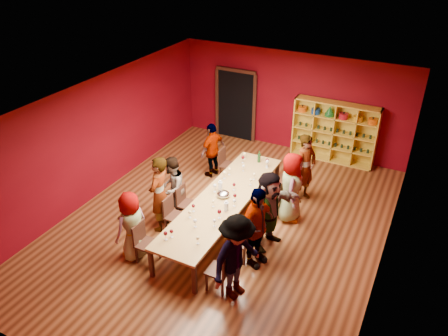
# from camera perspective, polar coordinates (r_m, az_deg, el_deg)

# --- Properties ---
(room_shell) EXTENTS (7.10, 9.10, 3.04)m
(room_shell) POSITION_cam_1_polar(r_m,az_deg,el_deg) (9.50, -0.07, -0.14)
(room_shell) COLOR #552C16
(room_shell) RESTS_ON ground
(tasting_table) EXTENTS (1.10, 4.50, 0.75)m
(tasting_table) POSITION_cam_1_polar(r_m,az_deg,el_deg) (9.92, -0.07, -4.15)
(tasting_table) COLOR #A58044
(tasting_table) RESTS_ON ground
(doorway) EXTENTS (1.40, 0.17, 2.30)m
(doorway) POSITION_cam_1_polar(r_m,az_deg,el_deg) (13.98, 1.62, 8.28)
(doorway) COLOR black
(doorway) RESTS_ON ground
(shelving_unit) EXTENTS (2.40, 0.40, 1.80)m
(shelving_unit) POSITION_cam_1_polar(r_m,az_deg,el_deg) (13.00, 14.25, 4.96)
(shelving_unit) COLOR gold
(shelving_unit) RESTS_ON ground
(chair_person_left_0) EXTENTS (0.42, 0.42, 0.89)m
(chair_person_left_0) POSITION_cam_1_polar(r_m,az_deg,el_deg) (9.22, -10.41, -9.31)
(chair_person_left_0) COLOR black
(chair_person_left_0) RESTS_ON ground
(person_left_0) EXTENTS (0.58, 0.84, 1.56)m
(person_left_0) POSITION_cam_1_polar(r_m,az_deg,el_deg) (9.19, -11.95, -7.41)
(person_left_0) COLOR #506CA5
(person_left_0) RESTS_ON ground
(chair_person_left_1) EXTENTS (0.42, 0.42, 0.89)m
(chair_person_left_1) POSITION_cam_1_polar(r_m,az_deg,el_deg) (9.91, -6.73, -5.88)
(chair_person_left_1) COLOR black
(chair_person_left_1) RESTS_ON ground
(person_left_1) EXTENTS (0.59, 0.74, 1.83)m
(person_left_1) POSITION_cam_1_polar(r_m,az_deg,el_deg) (9.83, -8.45, -3.38)
(person_left_1) COLOR #516CA8
(person_left_1) RESTS_ON ground
(chair_person_left_2) EXTENTS (0.42, 0.42, 0.89)m
(chair_person_left_2) POSITION_cam_1_polar(r_m,az_deg,el_deg) (10.27, -5.12, -4.35)
(chair_person_left_2) COLOR black
(chair_person_left_2) RESTS_ON ground
(person_left_2) EXTENTS (0.59, 0.83, 1.55)m
(person_left_2) POSITION_cam_1_polar(r_m,az_deg,el_deg) (10.27, -6.78, -2.56)
(person_left_2) COLOR white
(person_left_2) RESTS_ON ground
(chair_person_left_4) EXTENTS (0.42, 0.42, 0.89)m
(chair_person_left_4) POSITION_cam_1_polar(r_m,az_deg,el_deg) (11.84, 0.21, 0.75)
(chair_person_left_4) COLOR black
(chair_person_left_4) RESTS_ON ground
(person_left_4) EXTENTS (0.61, 0.98, 1.56)m
(person_left_4) POSITION_cam_1_polar(r_m,az_deg,el_deg) (11.87, -1.51, 2.37)
(person_left_4) COLOR silver
(person_left_4) RESTS_ON ground
(chair_person_right_0) EXTENTS (0.42, 0.42, 0.89)m
(chair_person_right_0) POSITION_cam_1_polar(r_m,az_deg,el_deg) (8.44, -0.22, -13.09)
(chair_person_right_0) COLOR black
(chair_person_right_0) RESTS_ON ground
(person_right_0) EXTENTS (0.78, 1.25, 1.79)m
(person_right_0) POSITION_cam_1_polar(r_m,az_deg,el_deg) (8.07, 1.66, -11.63)
(person_right_0) COLOR silver
(person_right_0) RESTS_ON ground
(chair_person_right_1) EXTENTS (0.42, 0.42, 0.89)m
(chair_person_right_1) POSITION_cam_1_polar(r_m,az_deg,el_deg) (9.10, 2.61, -9.36)
(chair_person_right_1) COLOR black
(chair_person_right_1) RESTS_ON ground
(person_right_1) EXTENTS (0.74, 1.14, 1.80)m
(person_right_1) POSITION_cam_1_polar(r_m,az_deg,el_deg) (8.77, 4.18, -7.76)
(person_right_1) COLOR white
(person_right_1) RESTS_ON ground
(chair_person_right_2) EXTENTS (0.42, 0.42, 0.89)m
(chair_person_right_2) POSITION_cam_1_polar(r_m,az_deg,el_deg) (9.58, 4.28, -7.11)
(chair_person_right_2) COLOR black
(chair_person_right_2) RESTS_ON ground
(person_right_2) EXTENTS (0.92, 1.74, 1.80)m
(person_right_2) POSITION_cam_1_polar(r_m,az_deg,el_deg) (9.27, 5.83, -5.52)
(person_right_2) COLOR #5E84C3
(person_right_2) RESTS_ON ground
(chair_person_right_3) EXTENTS (0.42, 0.42, 0.89)m
(chair_person_right_3) POSITION_cam_1_polar(r_m,az_deg,el_deg) (10.46, 6.73, -3.76)
(chair_person_right_3) COLOR black
(chair_person_right_3) RESTS_ON ground
(person_right_3) EXTENTS (0.69, 0.94, 1.72)m
(person_right_3) POSITION_cam_1_polar(r_m,az_deg,el_deg) (10.17, 8.74, -2.53)
(person_right_3) COLOR silver
(person_right_3) RESTS_ON ground
(chair_person_right_4) EXTENTS (0.42, 0.42, 0.89)m
(chair_person_right_4) POSITION_cam_1_polar(r_m,az_deg,el_deg) (11.23, 8.48, -1.35)
(chair_person_right_4) COLOR black
(chair_person_right_4) RESTS_ON ground
(person_right_4) EXTENTS (0.68, 0.78, 1.79)m
(person_right_4) POSITION_cam_1_polar(r_m,az_deg,el_deg) (10.94, 10.56, -0.04)
(person_right_4) COLOR silver
(person_right_4) RESTS_ON ground
(wine_glass_0) EXTENTS (0.08, 0.08, 0.20)m
(wine_glass_0) POSITION_cam_1_polar(r_m,az_deg,el_deg) (8.95, -3.80, -6.95)
(wine_glass_0) COLOR white
(wine_glass_0) RESTS_ON tasting_table
(wine_glass_1) EXTENTS (0.07, 0.07, 0.18)m
(wine_glass_1) POSITION_cam_1_polar(r_m,az_deg,el_deg) (8.53, -3.45, -9.16)
(wine_glass_1) COLOR white
(wine_glass_1) RESTS_ON tasting_table
(wine_glass_2) EXTENTS (0.07, 0.07, 0.19)m
(wine_glass_2) POSITION_cam_1_polar(r_m,az_deg,el_deg) (10.52, 3.96, -0.89)
(wine_glass_2) COLOR white
(wine_glass_2) RESTS_ON tasting_table
(wine_glass_3) EXTENTS (0.09, 0.09, 0.21)m
(wine_glass_3) POSITION_cam_1_polar(r_m,az_deg,el_deg) (10.52, 0.04, -0.66)
(wine_glass_3) COLOR white
(wine_glass_3) RESTS_ON tasting_table
(wine_glass_4) EXTENTS (0.08, 0.08, 0.20)m
(wine_glass_4) POSITION_cam_1_polar(r_m,az_deg,el_deg) (10.69, 0.69, -0.20)
(wine_glass_4) COLOR white
(wine_glass_4) RESTS_ON tasting_table
(wine_glass_5) EXTENTS (0.07, 0.07, 0.18)m
(wine_glass_5) POSITION_cam_1_polar(r_m,az_deg,el_deg) (10.87, 2.55, 0.20)
(wine_glass_5) COLOR white
(wine_glass_5) RESTS_ON tasting_table
(wine_glass_6) EXTENTS (0.08, 0.08, 0.19)m
(wine_glass_6) POSITION_cam_1_polar(r_m,az_deg,el_deg) (11.42, 2.70, 1.81)
(wine_glass_6) COLOR white
(wine_glass_6) RESTS_ON tasting_table
(wine_glass_7) EXTENTS (0.08, 0.08, 0.19)m
(wine_glass_7) POSITION_cam_1_polar(r_m,az_deg,el_deg) (8.73, -6.88, -8.26)
(wine_glass_7) COLOR white
(wine_glass_7) RESTS_ON tasting_table
(wine_glass_8) EXTENTS (0.09, 0.09, 0.22)m
(wine_glass_8) POSITION_cam_1_polar(r_m,az_deg,el_deg) (9.16, -0.62, -5.77)
(wine_glass_8) COLOR white
(wine_glass_8) RESTS_ON tasting_table
(wine_glass_9) EXTENTS (0.09, 0.09, 0.22)m
(wine_glass_9) POSITION_cam_1_polar(r_m,az_deg,el_deg) (11.10, 5.66, 0.95)
(wine_glass_9) COLOR white
(wine_glass_9) RESTS_ON tasting_table
(wine_glass_10) EXTENTS (0.08, 0.08, 0.21)m
(wine_glass_10) POSITION_cam_1_polar(r_m,az_deg,el_deg) (11.23, 2.49, 1.36)
(wine_glass_10) COLOR white
(wine_glass_10) RESTS_ON tasting_table
(wine_glass_11) EXTENTS (0.09, 0.09, 0.22)m
(wine_glass_11) POSITION_cam_1_polar(r_m,az_deg,el_deg) (11.04, 5.67, 0.78)
(wine_glass_11) COLOR white
(wine_glass_11) RESTS_ON tasting_table
(wine_glass_12) EXTENTS (0.09, 0.09, 0.22)m
(wine_glass_12) POSITION_cam_1_polar(r_m,az_deg,el_deg) (10.02, -1.22, -2.37)
(wine_glass_12) COLOR white
(wine_glass_12) RESTS_ON tasting_table
(wine_glass_13) EXTENTS (0.08, 0.08, 0.19)m
(wine_glass_13) POSITION_cam_1_polar(r_m,az_deg,el_deg) (10.09, 1.32, -2.23)
(wine_glass_13) COLOR white
(wine_glass_13) RESTS_ON tasting_table
(wine_glass_14) EXTENTS (0.07, 0.07, 0.18)m
(wine_glass_14) POSITION_cam_1_polar(r_m,az_deg,el_deg) (8.96, -1.26, -6.95)
(wine_glass_14) COLOR white
(wine_glass_14) RESTS_ON tasting_table
(wine_glass_15) EXTENTS (0.07, 0.07, 0.18)m
(wine_glass_15) POSITION_cam_1_polar(r_m,az_deg,el_deg) (10.30, 3.51, -1.61)
(wine_glass_15) COLOR white
(wine_glass_15) RESTS_ON tasting_table
(wine_glass_16) EXTENTS (0.08, 0.08, 0.19)m
(wine_glass_16) POSITION_cam_1_polar(r_m,az_deg,el_deg) (9.54, 1.36, -4.36)
(wine_glass_16) COLOR white
(wine_glass_16) RESTS_ON tasting_table
(wine_glass_17) EXTENTS (0.07, 0.07, 0.18)m
(wine_glass_17) POSITION_cam_1_polar(r_m,az_deg,el_deg) (9.53, -1.41, -4.43)
(wine_glass_17) COLOR white
(wine_glass_17) RESTS_ON tasting_table
(wine_glass_18) EXTENTS (0.07, 0.07, 0.19)m
(wine_glass_18) POSITION_cam_1_polar(r_m,az_deg,el_deg) (9.22, -4.49, -5.81)
(wine_glass_18) COLOR white
(wine_glass_18) RESTS_ON tasting_table
(wine_glass_19) EXTENTS (0.08, 0.08, 0.20)m
(wine_glass_19) POSITION_cam_1_polar(r_m,az_deg,el_deg) (9.70, 1.43, -3.66)
(wine_glass_19) COLOR white
(wine_glass_19) RESTS_ON tasting_table
(wine_glass_20) EXTENTS (0.08, 0.08, 0.19)m
(wine_glass_20) POSITION_cam_1_polar(r_m,az_deg,el_deg) (9.40, -4.02, -5.00)
(wine_glass_20) COLOR white
(wine_glass_20) RESTS_ON tasting_table
(wine_glass_21) EXTENTS (0.08, 0.08, 0.20)m
(wine_glass_21) POSITION_cam_1_polar(r_m,az_deg,el_deg) (8.68, -7.65, -8.51)
(wine_glass_21) COLOR white
(wine_glass_21) RESTS_ON tasting_table
(spittoon_bowl) EXTENTS (0.30, 0.30, 0.16)m
(spittoon_bowl) POSITION_cam_1_polar(r_m,az_deg,el_deg) (9.89, -0.10, -3.43)
(spittoon_bowl) COLOR #B4B7BB
(spittoon_bowl) RESTS_ON tasting_table
(carafe_a) EXTENTS (0.12, 0.12, 0.26)m
(carafe_a) POSITION_cam_1_polar(r_m,az_deg,el_deg) (10.10, -0.48, -2.34)
(carafe_a) COLOR white
(carafe_a) RESTS_ON tasting_table
(carafe_b) EXTENTS (0.12, 0.12, 0.25)m
(carafe_b) POSITION_cam_1_polar(r_m,az_deg,el_deg) (9.41, 0.30, -5.04)
(carafe_b) COLOR white
(carafe_b) RESTS_ON tasting_table
(wine_bottle) EXTENTS (0.10, 0.10, 0.32)m
(wine_bottle) POSITION_cam_1_polar(r_m,az_deg,el_deg) (11.30, 4.59, 1.33)
(wine_bottle) COLOR #143818
(wine_bottle) RESTS_ON tasting_table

